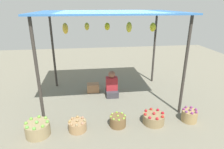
{
  "coord_description": "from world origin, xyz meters",
  "views": [
    {
      "loc": [
        -0.6,
        -5.11,
        2.64
      ],
      "look_at": [
        0.0,
        -0.59,
        0.95
      ],
      "focal_mm": 30.54,
      "sensor_mm": 36.0,
      "label": 1
    }
  ],
  "objects_px": {
    "basket_potatoes": "(77,125)",
    "basket_red_apples": "(154,118)",
    "vendor_person": "(112,86)",
    "basket_green_apples": "(38,129)",
    "basket_limes": "(118,121)",
    "basket_purple_onions": "(189,115)",
    "wooden_crate_near_vendor": "(93,88)"
  },
  "relations": [
    {
      "from": "vendor_person",
      "to": "basket_purple_onions",
      "type": "distance_m",
      "value": 2.31
    },
    {
      "from": "basket_green_apples",
      "to": "basket_purple_onions",
      "type": "bearing_deg",
      "value": 1.19
    },
    {
      "from": "wooden_crate_near_vendor",
      "to": "basket_limes",
      "type": "bearing_deg",
      "value": -75.48
    },
    {
      "from": "basket_potatoes",
      "to": "wooden_crate_near_vendor",
      "type": "relative_size",
      "value": 1.06
    },
    {
      "from": "basket_green_apples",
      "to": "basket_purple_onions",
      "type": "relative_size",
      "value": 1.42
    },
    {
      "from": "basket_purple_onions",
      "to": "wooden_crate_near_vendor",
      "type": "relative_size",
      "value": 0.97
    },
    {
      "from": "basket_limes",
      "to": "basket_purple_onions",
      "type": "height_order",
      "value": "basket_purple_onions"
    },
    {
      "from": "vendor_person",
      "to": "basket_purple_onions",
      "type": "relative_size",
      "value": 2.15
    },
    {
      "from": "basket_limes",
      "to": "basket_red_apples",
      "type": "distance_m",
      "value": 0.85
    },
    {
      "from": "vendor_person",
      "to": "basket_red_apples",
      "type": "height_order",
      "value": "vendor_person"
    },
    {
      "from": "basket_potatoes",
      "to": "basket_limes",
      "type": "height_order",
      "value": "basket_limes"
    },
    {
      "from": "basket_green_apples",
      "to": "basket_purple_onions",
      "type": "xyz_separation_m",
      "value": [
        3.47,
        0.07,
        -0.01
      ]
    },
    {
      "from": "basket_purple_onions",
      "to": "basket_red_apples",
      "type": "bearing_deg",
      "value": 178.21
    },
    {
      "from": "basket_red_apples",
      "to": "basket_limes",
      "type": "bearing_deg",
      "value": 179.73
    },
    {
      "from": "wooden_crate_near_vendor",
      "to": "basket_purple_onions",
      "type": "bearing_deg",
      "value": -41.08
    },
    {
      "from": "basket_green_apples",
      "to": "basket_limes",
      "type": "height_order",
      "value": "basket_green_apples"
    },
    {
      "from": "basket_green_apples",
      "to": "basket_limes",
      "type": "distance_m",
      "value": 1.75
    },
    {
      "from": "vendor_person",
      "to": "basket_potatoes",
      "type": "bearing_deg",
      "value": -121.13
    },
    {
      "from": "basket_green_apples",
      "to": "basket_limes",
      "type": "bearing_deg",
      "value": 3.39
    },
    {
      "from": "basket_purple_onions",
      "to": "basket_potatoes",
      "type": "bearing_deg",
      "value": -179.63
    },
    {
      "from": "basket_potatoes",
      "to": "basket_purple_onions",
      "type": "relative_size",
      "value": 1.1
    },
    {
      "from": "basket_potatoes",
      "to": "basket_red_apples",
      "type": "xyz_separation_m",
      "value": [
        1.76,
        0.04,
        0.0
      ]
    },
    {
      "from": "basket_green_apples",
      "to": "basket_limes",
      "type": "xyz_separation_m",
      "value": [
        1.74,
        0.1,
        -0.03
      ]
    },
    {
      "from": "basket_limes",
      "to": "basket_red_apples",
      "type": "xyz_separation_m",
      "value": [
        0.85,
        -0.0,
        -0.0
      ]
    },
    {
      "from": "basket_green_apples",
      "to": "basket_red_apples",
      "type": "height_order",
      "value": "basket_green_apples"
    },
    {
      "from": "basket_limes",
      "to": "basket_purple_onions",
      "type": "relative_size",
      "value": 1.03
    },
    {
      "from": "basket_purple_onions",
      "to": "basket_limes",
      "type": "bearing_deg",
      "value": 178.96
    },
    {
      "from": "basket_red_apples",
      "to": "basket_potatoes",
      "type": "bearing_deg",
      "value": -178.56
    },
    {
      "from": "vendor_person",
      "to": "basket_green_apples",
      "type": "height_order",
      "value": "vendor_person"
    },
    {
      "from": "vendor_person",
      "to": "wooden_crate_near_vendor",
      "type": "xyz_separation_m",
      "value": [
        -0.56,
        0.33,
        -0.16
      ]
    },
    {
      "from": "basket_purple_onions",
      "to": "wooden_crate_near_vendor",
      "type": "bearing_deg",
      "value": 138.92
    },
    {
      "from": "vendor_person",
      "to": "basket_green_apples",
      "type": "xyz_separation_m",
      "value": [
        -1.81,
        -1.68,
        -0.15
      ]
    }
  ]
}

